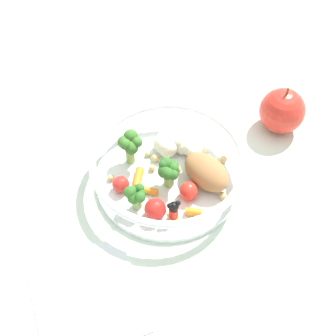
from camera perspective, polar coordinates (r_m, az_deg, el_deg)
ground_plane at (r=0.72m, az=1.10°, el=-0.61°), size 2.40×2.40×0.00m
food_container at (r=0.69m, az=0.41°, el=0.23°), size 0.23×0.23×0.07m
loose_apple at (r=0.78m, az=13.72°, el=6.78°), size 0.07×0.07×0.09m
folded_napkin at (r=0.63m, az=-9.85°, el=-15.23°), size 0.17×0.17×0.01m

